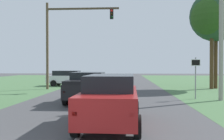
# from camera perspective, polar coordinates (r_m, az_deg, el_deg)

# --- Properties ---
(ground_plane) EXTENTS (120.00, 120.00, 0.00)m
(ground_plane) POSITION_cam_1_polar(r_m,az_deg,el_deg) (15.80, -2.03, -7.09)
(ground_plane) COLOR #424244
(red_suv_near) EXTENTS (2.20, 4.74, 1.86)m
(red_suv_near) POSITION_cam_1_polar(r_m,az_deg,el_deg) (9.25, -0.38, -6.56)
(red_suv_near) COLOR maroon
(red_suv_near) RESTS_ON ground_plane
(pickup_truck_lead) EXTENTS (2.41, 5.25, 1.82)m
(pickup_truck_lead) POSITION_cam_1_polar(r_m,az_deg,el_deg) (15.55, -5.32, -3.74)
(pickup_truck_lead) COLOR black
(pickup_truck_lead) RESTS_ON ground_plane
(traffic_light) EXTENTS (6.95, 0.40, 8.22)m
(traffic_light) POSITION_cam_1_polar(r_m,az_deg,el_deg) (24.52, -10.63, 8.26)
(traffic_light) COLOR brown
(traffic_light) RESTS_ON ground_plane
(keep_moving_sign) EXTENTS (0.60, 0.09, 2.78)m
(keep_moving_sign) POSITION_cam_1_polar(r_m,az_deg,el_deg) (17.65, 18.39, -0.54)
(keep_moving_sign) COLOR gray
(keep_moving_sign) RESTS_ON ground_plane
(oak_tree_right) EXTENTS (5.05, 5.05, 9.68)m
(oak_tree_right) POSITION_cam_1_polar(r_m,az_deg,el_deg) (27.25, 22.46, 11.25)
(oak_tree_right) COLOR #4C351E
(oak_tree_right) RESTS_ON ground_plane
(crossing_suv_far) EXTENTS (4.73, 2.24, 1.69)m
(crossing_suv_far) POSITION_cam_1_polar(r_m,az_deg,el_deg) (28.49, -9.84, -1.75)
(crossing_suv_far) COLOR silver
(crossing_suv_far) RESTS_ON ground_plane
(utility_pole_right) EXTENTS (0.28, 0.28, 8.96)m
(utility_pole_right) POSITION_cam_1_polar(r_m,az_deg,el_deg) (17.66, 23.48, 8.25)
(utility_pole_right) COLOR #9E998E
(utility_pole_right) RESTS_ON ground_plane
(extra_tree_1) EXTENTS (3.93, 3.93, 8.95)m
(extra_tree_1) POSITION_cam_1_polar(r_m,az_deg,el_deg) (26.52, 21.66, 11.12)
(extra_tree_1) COLOR #4C351E
(extra_tree_1) RESTS_ON ground_plane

